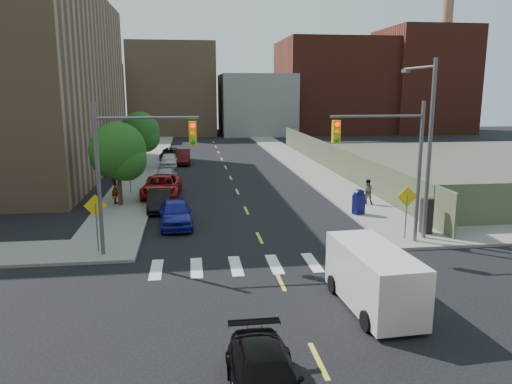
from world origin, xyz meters
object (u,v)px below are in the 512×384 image
object	(u,v)px
parked_car_grey	(171,154)
mailbox	(359,202)
parked_car_blue	(176,213)
parked_car_black	(159,200)
payphone	(427,216)
pedestrian_east	(367,192)
parked_car_silver	(165,176)
parked_car_maroon	(183,157)
parked_car_red	(162,186)
parked_car_white	(169,160)
pedestrian_west	(115,189)
cargo_van	(372,275)
black_sedan	(265,379)

from	to	relation	value
parked_car_grey	mailbox	world-z (taller)	mailbox
parked_car_blue	parked_car_black	world-z (taller)	parked_car_blue
payphone	pedestrian_east	world-z (taller)	payphone
parked_car_silver	parked_car_maroon	size ratio (longest dim) A/B	0.93
parked_car_silver	parked_car_maroon	bearing A→B (deg)	86.68
parked_car_red	payphone	xyz separation A→B (m)	(14.17, -11.50, 0.30)
parked_car_black	payphone	bearing A→B (deg)	-28.82
parked_car_white	parked_car_grey	world-z (taller)	parked_car_white
parked_car_blue	pedestrian_west	bearing A→B (deg)	122.74
cargo_van	payphone	distance (m)	9.91
mailbox	pedestrian_west	distance (m)	15.66
cargo_van	payphone	bearing A→B (deg)	49.66
parked_car_blue	mailbox	size ratio (longest dim) A/B	2.90
parked_car_red	parked_car_white	size ratio (longest dim) A/B	1.33
parked_car_white	parked_car_grey	distance (m)	5.52
parked_car_black	pedestrian_east	world-z (taller)	pedestrian_east
parked_car_red	parked_car_silver	world-z (taller)	parked_car_red
parked_car_silver	cargo_van	distance (m)	26.03
parked_car_red	parked_car_black	bearing A→B (deg)	-86.28
cargo_van	payphone	xyz separation A→B (m)	(5.93, 7.94, -0.07)
parked_car_silver	pedestrian_east	distance (m)	16.67
pedestrian_west	pedestrian_east	size ratio (longest dim) A/B	1.20
parked_car_blue	cargo_van	world-z (taller)	cargo_van
payphone	mailbox	bearing A→B (deg)	119.72
parked_car_black	parked_car_white	xyz separation A→B (m)	(-0.06, 17.75, 0.06)
parked_car_maroon	pedestrian_east	distance (m)	23.90
parked_car_red	parked_car_white	xyz separation A→B (m)	(0.00, 13.76, -0.06)
parked_car_red	parked_car_white	world-z (taller)	parked_car_red
cargo_van	pedestrian_west	xyz separation A→B (m)	(-11.11, 17.16, -0.02)
parked_car_blue	mailbox	world-z (taller)	mailbox
parked_car_blue	parked_car_grey	world-z (taller)	parked_car_blue
cargo_van	pedestrian_west	size ratio (longest dim) A/B	2.50
parked_car_black	pedestrian_west	size ratio (longest dim) A/B	2.03
parked_car_black	mailbox	size ratio (longest dim) A/B	2.60
parked_car_black	cargo_van	xyz separation A→B (m)	(8.18, -15.46, 0.49)
parked_car_silver	pedestrian_west	size ratio (longest dim) A/B	2.16
parked_car_black	mailbox	distance (m)	12.37
black_sedan	mailbox	bearing A→B (deg)	64.04
parked_car_blue	mailbox	bearing A→B (deg)	0.42
payphone	cargo_van	bearing A→B (deg)	-123.16
parked_car_grey	cargo_van	world-z (taller)	cargo_van
payphone	pedestrian_east	size ratio (longest dim) A/B	1.14
pedestrian_west	mailbox	bearing A→B (deg)	-110.67
mailbox	parked_car_black	bearing A→B (deg)	143.94
parked_car_white	parked_car_maroon	bearing A→B (deg)	61.14
parked_car_red	pedestrian_west	size ratio (longest dim) A/B	2.86
parked_car_white	parked_car_black	bearing A→B (deg)	-88.53
parked_car_black	pedestrian_east	size ratio (longest dim) A/B	2.44
parked_car_black	parked_car_silver	world-z (taller)	parked_car_black
parked_car_white	parked_car_grey	bearing A→B (deg)	91.27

